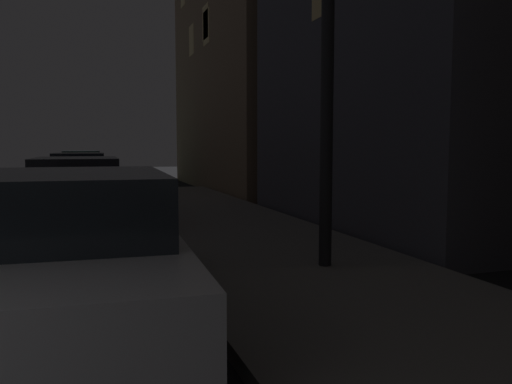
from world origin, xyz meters
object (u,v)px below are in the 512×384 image
at_px(car_red, 77,194).
at_px(car_white, 71,251).
at_px(car_green, 80,167).
at_px(car_blue, 79,176).

bearing_deg(car_red, car_white, -90.00).
distance_m(car_red, car_green, 13.32).
relative_size(car_white, car_red, 1.03).
distance_m(car_white, car_red, 5.84).
distance_m(car_blue, car_green, 6.79).
bearing_deg(car_white, car_blue, 90.00).
relative_size(car_white, car_blue, 1.05).
relative_size(car_red, car_green, 0.96).
bearing_deg(car_blue, car_green, 90.00).
bearing_deg(car_green, car_white, -90.00).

